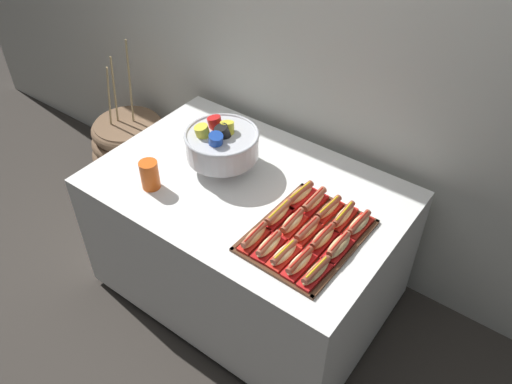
{
  "coord_description": "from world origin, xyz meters",
  "views": [
    {
      "loc": [
        1.13,
        -1.45,
        2.32
      ],
      "look_at": [
        0.08,
        -0.03,
        0.78
      ],
      "focal_mm": 36.38,
      "sensor_mm": 36.0,
      "label": 1
    }
  ],
  "objects_px": {
    "hot_dog_4": "(316,272)",
    "hot_dog_10": "(300,195)",
    "buffet_table": "(248,239)",
    "serving_tray": "(307,236)",
    "hot_dog_9": "(338,247)",
    "punch_bowl": "(222,144)",
    "hot_dog_8": "(322,238)",
    "hot_dog_5": "(278,215)",
    "hot_dog_12": "(328,209)",
    "cup_stack": "(150,175)",
    "floor_vase": "(133,158)",
    "hot_dog_6": "(292,223)",
    "hot_dog_0": "(254,237)",
    "hot_dog_3": "(300,263)",
    "hot_dog_1": "(269,246)",
    "hot_dog_14": "(359,224)",
    "hot_dog_2": "(284,254)",
    "hot_dog_13": "(343,216)",
    "hot_dog_7": "(307,231)",
    "hot_dog_11": "(314,202)"
  },
  "relations": [
    {
      "from": "hot_dog_1",
      "to": "hot_dog_5",
      "type": "bearing_deg",
      "value": 112.88
    },
    {
      "from": "hot_dog_8",
      "to": "hot_dog_7",
      "type": "bearing_deg",
      "value": 178.43
    },
    {
      "from": "serving_tray",
      "to": "hot_dog_3",
      "type": "bearing_deg",
      "value": -67.12
    },
    {
      "from": "buffet_table",
      "to": "serving_tray",
      "type": "height_order",
      "value": "serving_tray"
    },
    {
      "from": "buffet_table",
      "to": "hot_dog_8",
      "type": "distance_m",
      "value": 0.63
    },
    {
      "from": "hot_dog_4",
      "to": "hot_dog_10",
      "type": "height_order",
      "value": "hot_dog_10"
    },
    {
      "from": "serving_tray",
      "to": "hot_dog_8",
      "type": "bearing_deg",
      "value": -1.57
    },
    {
      "from": "floor_vase",
      "to": "hot_dog_5",
      "type": "height_order",
      "value": "floor_vase"
    },
    {
      "from": "hot_dog_1",
      "to": "hot_dog_14",
      "type": "relative_size",
      "value": 1.0
    },
    {
      "from": "serving_tray",
      "to": "hot_dog_0",
      "type": "xyz_separation_m",
      "value": [
        -0.15,
        -0.16,
        0.03
      ]
    },
    {
      "from": "floor_vase",
      "to": "hot_dog_0",
      "type": "bearing_deg",
      "value": -20.67
    },
    {
      "from": "hot_dog_13",
      "to": "cup_stack",
      "type": "relative_size",
      "value": 1.31
    },
    {
      "from": "hot_dog_10",
      "to": "hot_dog_1",
      "type": "bearing_deg",
      "value": -78.76
    },
    {
      "from": "hot_dog_0",
      "to": "hot_dog_13",
      "type": "relative_size",
      "value": 0.94
    },
    {
      "from": "hot_dog_1",
      "to": "hot_dog_10",
      "type": "distance_m",
      "value": 0.34
    },
    {
      "from": "hot_dog_13",
      "to": "punch_bowl",
      "type": "bearing_deg",
      "value": -179.47
    },
    {
      "from": "hot_dog_11",
      "to": "hot_dog_13",
      "type": "distance_m",
      "value": 0.15
    },
    {
      "from": "serving_tray",
      "to": "hot_dog_10",
      "type": "distance_m",
      "value": 0.23
    },
    {
      "from": "floor_vase",
      "to": "hot_dog_13",
      "type": "bearing_deg",
      "value": -6.96
    },
    {
      "from": "hot_dog_2",
      "to": "hot_dog_10",
      "type": "xyz_separation_m",
      "value": [
        -0.14,
        0.33,
        0.0
      ]
    },
    {
      "from": "hot_dog_0",
      "to": "cup_stack",
      "type": "xyz_separation_m",
      "value": [
        -0.6,
        0.0,
        0.03
      ]
    },
    {
      "from": "hot_dog_0",
      "to": "hot_dog_9",
      "type": "xyz_separation_m",
      "value": [
        0.3,
        0.16,
        0.0
      ]
    },
    {
      "from": "hot_dog_9",
      "to": "punch_bowl",
      "type": "distance_m",
      "value": 0.76
    },
    {
      "from": "hot_dog_1",
      "to": "hot_dog_8",
      "type": "bearing_deg",
      "value": 46.16
    },
    {
      "from": "hot_dog_11",
      "to": "hot_dog_1",
      "type": "bearing_deg",
      "value": -91.57
    },
    {
      "from": "hot_dog_1",
      "to": "cup_stack",
      "type": "xyz_separation_m",
      "value": [
        -0.67,
        0.01,
        0.04
      ]
    },
    {
      "from": "buffet_table",
      "to": "floor_vase",
      "type": "bearing_deg",
      "value": 167.62
    },
    {
      "from": "hot_dog_0",
      "to": "hot_dog_1",
      "type": "height_order",
      "value": "hot_dog_0"
    },
    {
      "from": "hot_dog_8",
      "to": "hot_dog_9",
      "type": "xyz_separation_m",
      "value": [
        0.07,
        -0.0,
        -0.0
      ]
    },
    {
      "from": "hot_dog_6",
      "to": "hot_dog_11",
      "type": "bearing_deg",
      "value": 88.43
    },
    {
      "from": "cup_stack",
      "to": "hot_dog_3",
      "type": "bearing_deg",
      "value": -0.73
    },
    {
      "from": "hot_dog_6",
      "to": "hot_dog_9",
      "type": "bearing_deg",
      "value": -1.57
    },
    {
      "from": "hot_dog_2",
      "to": "serving_tray",
      "type": "bearing_deg",
      "value": 88.43
    },
    {
      "from": "hot_dog_9",
      "to": "punch_bowl",
      "type": "bearing_deg",
      "value": 167.6
    },
    {
      "from": "cup_stack",
      "to": "hot_dog_7",
      "type": "bearing_deg",
      "value": 11.74
    },
    {
      "from": "hot_dog_0",
      "to": "hot_dog_6",
      "type": "height_order",
      "value": "same"
    },
    {
      "from": "floor_vase",
      "to": "punch_bowl",
      "type": "height_order",
      "value": "floor_vase"
    },
    {
      "from": "hot_dog_3",
      "to": "cup_stack",
      "type": "distance_m",
      "value": 0.82
    },
    {
      "from": "hot_dog_10",
      "to": "cup_stack",
      "type": "height_order",
      "value": "cup_stack"
    },
    {
      "from": "hot_dog_5",
      "to": "cup_stack",
      "type": "bearing_deg",
      "value": -165.09
    },
    {
      "from": "buffet_table",
      "to": "hot_dog_6",
      "type": "distance_m",
      "value": 0.52
    },
    {
      "from": "hot_dog_3",
      "to": "hot_dog_14",
      "type": "distance_m",
      "value": 0.34
    },
    {
      "from": "hot_dog_10",
      "to": "hot_dog_14",
      "type": "height_order",
      "value": "hot_dog_10"
    },
    {
      "from": "serving_tray",
      "to": "hot_dog_11",
      "type": "xyz_separation_m",
      "value": [
        -0.07,
        0.17,
        0.03
      ]
    },
    {
      "from": "hot_dog_0",
      "to": "hot_dog_1",
      "type": "distance_m",
      "value": 0.08
    },
    {
      "from": "hot_dog_5",
      "to": "hot_dog_12",
      "type": "height_order",
      "value": "hot_dog_5"
    },
    {
      "from": "hot_dog_7",
      "to": "hot_dog_11",
      "type": "relative_size",
      "value": 0.99
    },
    {
      "from": "punch_bowl",
      "to": "cup_stack",
      "type": "distance_m",
      "value": 0.36
    },
    {
      "from": "punch_bowl",
      "to": "hot_dog_8",
      "type": "bearing_deg",
      "value": -13.6
    },
    {
      "from": "cup_stack",
      "to": "hot_dog_12",
      "type": "bearing_deg",
      "value": 22.99
    }
  ]
}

